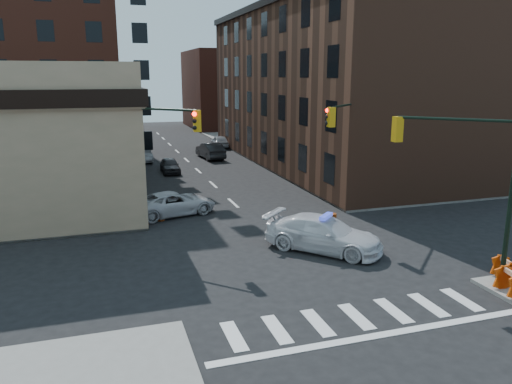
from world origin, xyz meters
TOP-DOWN VIEW (x-y plane):
  - ground at (0.00, 0.00)m, footprint 140.00×140.00m
  - sidewalk_ne at (23.00, 32.75)m, footprint 34.00×54.50m
  - commercial_row_ne at (13.00, 22.50)m, footprint 14.00×34.00m
  - filler_nw at (-16.00, 62.00)m, footprint 20.00×18.00m
  - filler_ne at (14.00, 58.00)m, footprint 16.00×16.00m
  - signal_pole_se at (6.04, -5.52)m, footprint 5.40×5.27m
  - signal_pole_nw at (-5.85, 5.34)m, footprint 3.58×3.67m
  - signal_pole_ne at (5.84, 5.35)m, footprint 3.67×3.58m
  - tree_ne_near at (7.50, 26.00)m, footprint 3.00×3.00m
  - tree_ne_far at (7.50, 34.00)m, footprint 3.00×3.00m
  - police_car at (1.81, -0.17)m, footprint 5.68×5.77m
  - pickup at (-4.19, 8.37)m, footprint 5.61×3.65m
  - parked_car_wnear at (-2.50, 21.85)m, footprint 1.58×3.79m
  - parked_car_wfar at (-4.20, 28.34)m, footprint 1.65×4.15m
  - parked_car_wdeep at (-5.50, 45.93)m, footprint 2.82×5.58m
  - parked_car_enear at (2.50, 28.18)m, footprint 2.21×5.12m
  - parked_car_efar at (5.25, 35.60)m, footprint 1.95×4.31m
  - pedestrian_a at (-8.70, 8.81)m, footprint 0.74×0.70m
  - pedestrian_b at (-10.45, 6.00)m, footprint 0.84×0.66m
  - pedestrian_c at (-12.37, 8.95)m, footprint 1.08×1.15m
  - barrel_road at (3.68, 2.74)m, footprint 0.58×0.58m
  - barrel_bank at (-5.14, 7.40)m, footprint 0.56×0.56m
  - barricade_se_a at (7.26, -6.01)m, footprint 0.82×1.26m
  - barricade_se_b at (6.40, -7.14)m, footprint 0.82×1.31m
  - barricade_nw_a at (-7.04, 6.84)m, footprint 1.21×0.74m
  - barricade_nw_b at (-11.05, 7.14)m, footprint 1.24×0.76m

SIDE VIEW (x-z plane):
  - ground at x=0.00m, z-range 0.00..0.00m
  - sidewalk_ne at x=23.00m, z-range 0.00..0.15m
  - barrel_road at x=3.68m, z-range 0.00..0.91m
  - barrel_bank at x=-5.14m, z-range 0.00..0.96m
  - barricade_nw_a at x=-7.04m, z-range 0.15..1.00m
  - barricade_nw_b at x=-11.05m, z-range 0.15..1.02m
  - barricade_se_a at x=7.26m, z-range 0.15..1.02m
  - barricade_se_b at x=6.40m, z-range 0.15..1.07m
  - parked_car_wnear at x=-2.50m, z-range 0.00..1.28m
  - parked_car_wfar at x=-4.20m, z-range 0.00..1.35m
  - parked_car_efar at x=5.25m, z-range 0.00..1.43m
  - pickup at x=-4.19m, z-range 0.00..1.44m
  - parked_car_wdeep at x=-5.50m, z-range 0.00..1.55m
  - parked_car_enear at x=2.50m, z-range 0.00..1.64m
  - police_car at x=1.81m, z-range 0.00..1.67m
  - pedestrian_a at x=-8.70m, z-range 0.15..1.85m
  - pedestrian_b at x=-10.45m, z-range 0.15..1.86m
  - pedestrian_c at x=-12.37m, z-range 0.15..2.05m
  - tree_ne_near at x=7.50m, z-range 1.06..5.91m
  - tree_ne_far at x=7.50m, z-range 1.06..5.91m
  - signal_pole_nw at x=-5.85m, z-range 0.34..8.34m
  - signal_pole_ne at x=5.84m, z-range 0.34..8.34m
  - signal_pole_se at x=6.04m, z-range 0.61..8.61m
  - filler_ne at x=14.00m, z-range 0.00..12.00m
  - commercial_row_ne at x=13.00m, z-range 0.00..14.00m
  - filler_nw at x=-16.00m, z-range 0.00..16.00m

